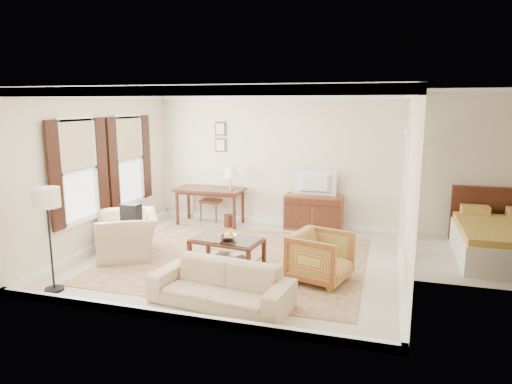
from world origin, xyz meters
The scene contains 21 objects.
room_shell centered at (0.00, 0.00, 2.47)m, with size 5.51×5.01×2.91m.
annex_bedroom centered at (4.49, 1.15, 0.34)m, with size 3.00×2.70×2.90m.
window_front centered at (-2.70, -0.70, 1.55)m, with size 0.12×1.56×1.80m, color #CCB284, non-canonical shape.
window_rear centered at (-2.70, 0.90, 1.55)m, with size 0.12×1.56×1.80m, color #CCB284, non-canonical shape.
doorway centered at (2.71, 1.50, 1.08)m, with size 0.10×1.12×2.25m, color white, non-canonical shape.
rug centered at (-0.05, -0.05, 0.01)m, with size 4.38×3.76×0.01m, color maroon.
writing_desk centered at (-1.39, 2.02, 0.71)m, with size 1.51×0.75×0.82m.
desk_chair centered at (-1.50, 2.37, 0.53)m, with size 0.45×0.45×1.05m, color brown, non-canonical shape.
desk_lamp centered at (-0.88, 2.02, 1.07)m, with size 0.32×0.32×0.50m, color silver, non-canonical shape.
framed_prints centered at (-1.29, 2.47, 1.94)m, with size 0.25×0.04×0.68m, color #4B2315, non-canonical shape.
sideboard centered at (0.92, 2.23, 0.38)m, with size 1.23×0.47×0.76m, color brown.
tv centered at (0.92, 2.21, 1.20)m, with size 0.88×0.51×0.12m, color black.
coffee_table centered at (-0.09, -0.43, 0.37)m, with size 1.22×0.82×0.49m.
fruit_bowl centered at (-0.06, -0.47, 0.54)m, with size 0.42×0.42×0.10m, color silver.
book_a centered at (-0.29, -0.40, 0.19)m, with size 0.28×0.04×0.38m, color brown.
book_b centered at (0.07, -0.45, 0.18)m, with size 0.28×0.03×0.38m, color brown.
striped_armchair centered at (1.51, -0.64, 0.42)m, with size 0.83×0.77×0.85m, color brown.
club_armchair centered at (-1.99, -0.41, 0.52)m, with size 1.18×0.77×1.03m, color #CDAF8A.
backpack centered at (-1.90, -0.39, 0.77)m, with size 0.32×0.22×0.40m, color black.
sofa centered at (0.35, -1.85, 0.38)m, with size 1.93×0.56×0.76m, color #CDAF8A.
floor_lamp centered at (-2.16, -2.11, 1.28)m, with size 0.38×0.38×1.53m.
Camera 1 is at (2.45, -7.27, 2.69)m, focal length 32.00 mm.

